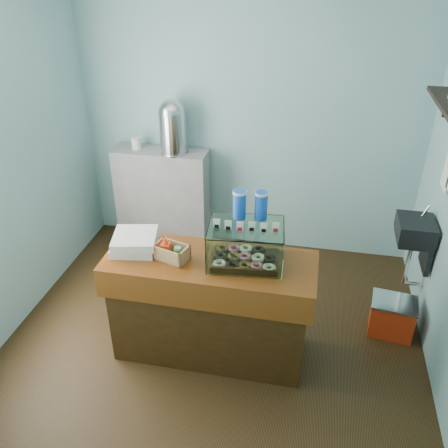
% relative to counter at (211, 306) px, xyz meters
% --- Properties ---
extents(ground, '(3.50, 3.50, 0.00)m').
position_rel_counter_xyz_m(ground, '(0.00, 0.25, -0.46)').
color(ground, black).
rests_on(ground, ground).
extents(room_shell, '(3.54, 3.04, 2.82)m').
position_rel_counter_xyz_m(room_shell, '(0.03, 0.26, 1.25)').
color(room_shell, '#7CB0B4').
rests_on(room_shell, ground).
extents(counter, '(1.60, 0.60, 0.90)m').
position_rel_counter_xyz_m(counter, '(0.00, 0.00, 0.00)').
color(counter, '#3E230B').
rests_on(counter, ground).
extents(back_shelf, '(1.00, 0.32, 1.10)m').
position_rel_counter_xyz_m(back_shelf, '(-0.90, 1.57, 0.09)').
color(back_shelf, '#97979A').
rests_on(back_shelf, ground).
extents(display_case, '(0.59, 0.46, 0.52)m').
position_rel_counter_xyz_m(display_case, '(0.26, 0.07, 0.61)').
color(display_case, '#311C0E').
rests_on(display_case, counter).
extents(condiment_crate, '(0.28, 0.22, 0.18)m').
position_rel_counter_xyz_m(condiment_crate, '(-0.29, -0.04, 0.51)').
color(condiment_crate, tan).
rests_on(condiment_crate, counter).
extents(pastry_boxes, '(0.39, 0.39, 0.13)m').
position_rel_counter_xyz_m(pastry_boxes, '(-0.60, 0.04, 0.51)').
color(pastry_boxes, white).
rests_on(pastry_boxes, counter).
extents(coffee_urn, '(0.30, 0.30, 0.55)m').
position_rel_counter_xyz_m(coffee_urn, '(-0.74, 1.56, 0.93)').
color(coffee_urn, silver).
rests_on(coffee_urn, back_shelf).
extents(red_cooler, '(0.41, 0.33, 0.33)m').
position_rel_counter_xyz_m(red_cooler, '(1.49, 0.52, -0.29)').
color(red_cooler, red).
rests_on(red_cooler, ground).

